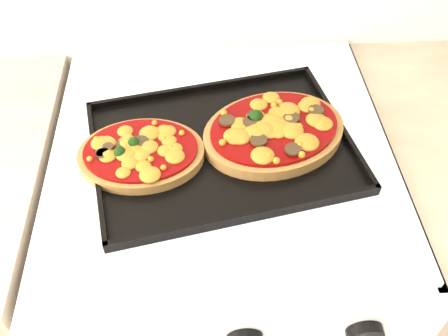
{
  "coord_description": "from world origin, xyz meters",
  "views": [
    {
      "loc": [
        -0.02,
        1.09,
        1.53
      ],
      "look_at": [
        0.02,
        1.64,
        0.92
      ],
      "focal_mm": 40.0,
      "sensor_mm": 36.0,
      "label": 1
    }
  ],
  "objects_px": {
    "pizza_left": "(141,152)",
    "pizza_right": "(274,130)",
    "stove": "(222,275)",
    "baking_tray": "(222,146)"
  },
  "relations": [
    {
      "from": "baking_tray",
      "to": "stove",
      "type": "bearing_deg",
      "value": 77.68
    },
    {
      "from": "baking_tray",
      "to": "pizza_left",
      "type": "bearing_deg",
      "value": 177.44
    },
    {
      "from": "pizza_left",
      "to": "pizza_right",
      "type": "distance_m",
      "value": 0.23
    },
    {
      "from": "pizza_left",
      "to": "pizza_right",
      "type": "relative_size",
      "value": 0.84
    },
    {
      "from": "baking_tray",
      "to": "pizza_left",
      "type": "relative_size",
      "value": 2.07
    },
    {
      "from": "stove",
      "to": "pizza_right",
      "type": "relative_size",
      "value": 3.65
    },
    {
      "from": "baking_tray",
      "to": "pizza_right",
      "type": "relative_size",
      "value": 1.74
    },
    {
      "from": "pizza_right",
      "to": "pizza_left",
      "type": "bearing_deg",
      "value": -171.38
    },
    {
      "from": "stove",
      "to": "pizza_right",
      "type": "height_order",
      "value": "pizza_right"
    },
    {
      "from": "baking_tray",
      "to": "pizza_right",
      "type": "distance_m",
      "value": 0.09
    }
  ]
}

